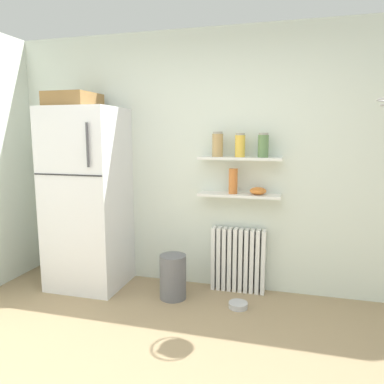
{
  "coord_description": "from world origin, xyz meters",
  "views": [
    {
      "loc": [
        0.71,
        -1.62,
        1.57
      ],
      "look_at": [
        -0.17,
        1.6,
        1.05
      ],
      "focal_mm": 34.25,
      "sensor_mm": 36.0,
      "label": 1
    }
  ],
  "objects": [
    {
      "name": "refrigerator",
      "position": [
        -1.31,
        1.67,
        0.95
      ],
      "size": [
        0.73,
        0.68,
        1.98
      ],
      "color": "silver",
      "rests_on": "ground_plane"
    },
    {
      "name": "wall_shelf_lower",
      "position": [
        0.22,
        1.89,
        0.99
      ],
      "size": [
        0.79,
        0.22,
        0.02
      ],
      "primitive_type": "cube",
      "color": "white"
    },
    {
      "name": "shelf_bowl",
      "position": [
        0.41,
        1.89,
        1.04
      ],
      "size": [
        0.16,
        0.16,
        0.07
      ],
      "primitive_type": "ellipsoid",
      "color": "orange",
      "rests_on": "wall_shelf_lower"
    },
    {
      "name": "back_wall",
      "position": [
        0.0,
        2.05,
        1.3
      ],
      "size": [
        7.04,
        0.1,
        2.6
      ],
      "primitive_type": "cube",
      "color": "silver",
      "rests_on": "ground_plane"
    },
    {
      "name": "storage_jar_1",
      "position": [
        0.22,
        1.89,
        1.47
      ],
      "size": [
        0.1,
        0.1,
        0.23
      ],
      "color": "yellow",
      "rests_on": "wall_shelf_upper"
    },
    {
      "name": "vase",
      "position": [
        0.16,
        1.89,
        1.13
      ],
      "size": [
        0.09,
        0.09,
        0.24
      ],
      "primitive_type": "cylinder",
      "color": "#CC7033",
      "rests_on": "wall_shelf_lower"
    },
    {
      "name": "storage_jar_2",
      "position": [
        0.44,
        1.89,
        1.48
      ],
      "size": [
        0.1,
        0.1,
        0.23
      ],
      "color": "#5B7F4C",
      "rests_on": "wall_shelf_upper"
    },
    {
      "name": "pet_food_bowl",
      "position": [
        0.28,
        1.54,
        0.03
      ],
      "size": [
        0.18,
        0.18,
        0.05
      ],
      "primitive_type": "cylinder",
      "color": "#B7B7BC",
      "rests_on": "ground_plane"
    },
    {
      "name": "storage_jar_0",
      "position": [
        0.01,
        1.89,
        1.48
      ],
      "size": [
        0.11,
        0.11,
        0.24
      ],
      "color": "tan",
      "rests_on": "wall_shelf_upper"
    },
    {
      "name": "radiator",
      "position": [
        0.22,
        1.92,
        0.32
      ],
      "size": [
        0.54,
        0.12,
        0.65
      ],
      "color": "white",
      "rests_on": "ground_plane"
    },
    {
      "name": "trash_bin",
      "position": [
        -0.36,
        1.58,
        0.22
      ],
      "size": [
        0.26,
        0.26,
        0.43
      ],
      "primitive_type": "cylinder",
      "color": "slate",
      "rests_on": "ground_plane"
    },
    {
      "name": "wall_shelf_upper",
      "position": [
        0.22,
        1.89,
        1.35
      ],
      "size": [
        0.79,
        0.22,
        0.02
      ],
      "primitive_type": "cube",
      "color": "white"
    },
    {
      "name": "ground_plane",
      "position": [
        0.0,
        0.5,
        0.0
      ],
      "size": [
        7.04,
        7.04,
        0.0
      ],
      "primitive_type": "plane",
      "color": "#9E8460"
    }
  ]
}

